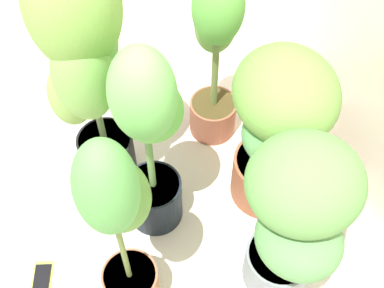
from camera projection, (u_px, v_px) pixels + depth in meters
name	position (u px, v px, depth m)	size (l,w,h in m)	color
ground_plane	(137.00, 221.00, 1.92)	(8.00, 8.00, 0.00)	silver
potted_plant_front_right	(119.00, 224.00, 1.37)	(0.28, 0.22, 0.87)	#90583C
potted_plant_back_center	(279.00, 120.00, 1.66)	(0.48, 0.39, 0.69)	#985134
potted_plant_center	(149.00, 132.00, 1.56)	(0.32, 0.29, 0.84)	black
potted_plant_front_left	(83.00, 56.00, 1.54)	(0.39, 0.39, 1.04)	black
potted_plant_back_left	(216.00, 50.00, 1.84)	(0.28, 0.22, 0.79)	#97543C
potted_plant_back_right	(296.00, 212.00, 1.42)	(0.46, 0.35, 0.72)	slate
cell_phone	(42.00, 280.00, 1.78)	(0.16, 0.10, 0.01)	#C5C747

